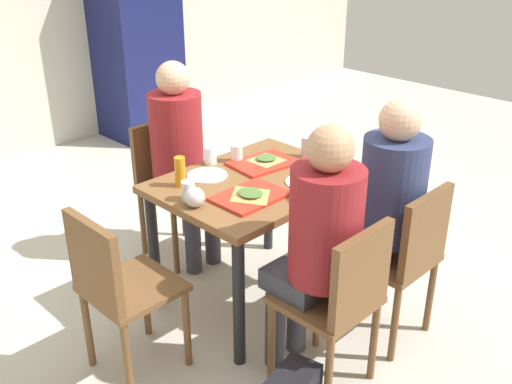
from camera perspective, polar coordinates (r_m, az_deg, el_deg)
ground_plane at (r=3.53m, az=0.00°, el=-10.14°), size 10.00×10.00×0.02m
main_table at (r=3.20m, az=0.00°, el=-0.55°), size 1.03×0.80×0.75m
chair_near_left at (r=2.65m, az=8.19°, el=-9.97°), size 0.40×0.40×0.87m
chair_near_right at (r=3.03m, az=14.16°, el=-5.76°), size 0.40×0.40×0.87m
chair_far_side at (r=3.79m, az=-8.41°, el=1.30°), size 0.40×0.40×0.87m
chair_left_end at (r=2.78m, az=-13.35°, el=-8.67°), size 0.40×0.40×0.87m
person_in_red at (r=2.59m, az=6.05°, el=-4.30°), size 0.32×0.42×1.28m
person_in_brown_jacket at (r=2.97m, az=12.38°, el=-0.75°), size 0.32×0.42×1.28m
person_far_side at (r=3.60m, az=-7.29°, el=4.26°), size 0.32×0.42×1.28m
tray_red_near at (r=2.94m, az=-0.56°, el=-0.41°), size 0.36×0.26×0.02m
tray_red_far at (r=3.34m, az=0.73°, el=2.84°), size 0.39×0.30×0.02m
paper_plate_center at (r=3.20m, az=-4.75°, el=1.62°), size 0.22×0.22×0.01m
paper_plate_near_edge at (r=3.12m, az=4.87°, el=0.97°), size 0.22×0.22×0.01m
pizza_slice_a at (r=2.93m, az=-0.54°, el=-0.18°), size 0.21×0.23×0.02m
pizza_slice_b at (r=3.36m, az=1.00°, el=3.24°), size 0.23×0.23×0.02m
plastic_cup_a at (r=3.35m, az=-4.44°, el=3.55°), size 0.07×0.07×0.10m
plastic_cup_b at (r=2.94m, az=5.04°, el=0.38°), size 0.07×0.07×0.10m
plastic_cup_c at (r=2.92m, az=-6.57°, el=0.13°), size 0.07×0.07×0.10m
plastic_cup_d at (r=3.37m, az=-1.89°, el=3.78°), size 0.07×0.07×0.10m
soda_can at (r=3.44m, az=4.94°, el=4.36°), size 0.07×0.07×0.12m
condiment_bottle at (r=3.07m, az=-7.35°, el=1.96°), size 0.06×0.06×0.16m
foil_bundle at (r=2.85m, az=-5.96°, el=-0.50°), size 0.10×0.10×0.10m
drink_fridge at (r=5.98m, az=-11.49°, el=14.25°), size 0.70×0.60×1.90m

